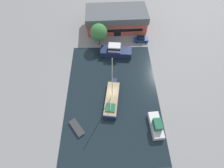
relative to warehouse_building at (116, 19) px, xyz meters
name	(u,v)px	position (x,y,z in m)	size (l,w,h in m)	color
ground_plane	(112,95)	(-2.01, -27.47, -3.08)	(440.00, 440.00, 0.00)	gray
water_canal	(112,95)	(-2.01, -27.47, -3.07)	(22.96, 34.61, 0.01)	black
warehouse_building	(116,19)	(0.00, 0.00, 0.00)	(20.07, 10.78, 6.07)	#C64C3D
quay_tree_near_building	(99,32)	(-5.52, -8.61, 1.47)	(5.04, 5.04, 7.08)	brown
parked_car	(141,39)	(7.55, -7.65, -2.20)	(4.47, 1.88, 1.78)	navy
sailboat_moored	(112,99)	(-2.13, -29.14, -2.27)	(4.36, 11.22, 14.37)	#19234C
motor_cruiser	(116,51)	(-0.69, -13.31, -1.73)	(9.45, 4.23, 3.69)	#19234C
small_dinghy	(77,128)	(-10.15, -36.13, -2.79)	(3.92, 4.49, 0.56)	silver
cabin_boat	(156,125)	(7.47, -36.31, -2.03)	(2.81, 6.32, 2.94)	silver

